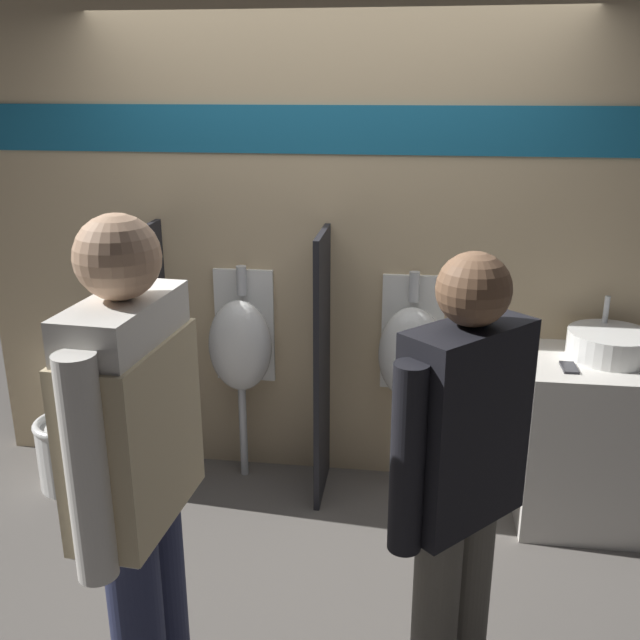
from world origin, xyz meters
TOP-DOWN VIEW (x-y plane):
  - ground_plane at (0.00, 0.00)m, footprint 16.00×16.00m
  - display_wall at (0.00, 0.60)m, footprint 3.94×0.07m
  - sink_counter at (1.47, 0.27)m, footprint 0.90×0.60m
  - sink_basin at (1.42, 0.33)m, footprint 0.41×0.41m
  - cell_phone at (1.20, 0.15)m, footprint 0.07×0.14m
  - divider_near_counter at (-0.94, 0.34)m, footprint 0.03×0.45m
  - divider_mid at (-0.01, 0.34)m, footprint 0.03×0.45m
  - urinal_near_counter at (-0.48, 0.45)m, footprint 0.35×0.25m
  - urinal_far at (0.45, 0.45)m, footprint 0.35×0.25m
  - toilet at (-1.41, 0.28)m, footprint 0.38×0.54m
  - person_in_vest at (-0.35, -1.32)m, footprint 0.26×0.64m
  - person_with_lanyard at (0.62, -1.09)m, footprint 0.44×0.46m

SIDE VIEW (x-z plane):
  - ground_plane at x=0.00m, z-range 0.00..0.00m
  - toilet at x=-1.41m, z-range -0.13..0.71m
  - sink_counter at x=1.47m, z-range 0.00..0.86m
  - divider_near_counter at x=-0.94m, z-range 0.00..1.45m
  - divider_mid at x=-0.01m, z-range 0.00..1.45m
  - urinal_near_counter at x=-0.48m, z-range 0.18..1.40m
  - urinal_far at x=0.45m, z-range 0.18..1.40m
  - cell_phone at x=1.20m, z-range 0.86..0.88m
  - sink_basin at x=1.42m, z-range 0.80..1.07m
  - person_with_lanyard at x=0.62m, z-range 0.09..1.79m
  - person_in_vest at x=-0.35m, z-range 0.15..1.97m
  - display_wall at x=0.00m, z-range 0.01..2.71m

